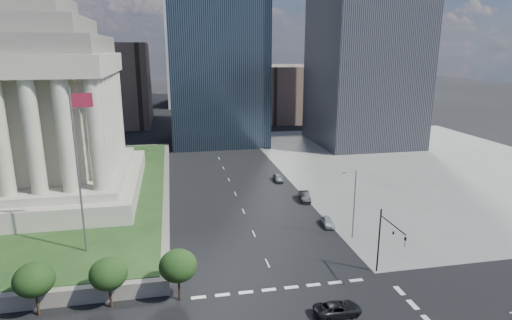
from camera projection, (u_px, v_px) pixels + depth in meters
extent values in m
plane|color=black|center=(209.00, 137.00, 129.47)|extent=(500.00, 500.00, 0.00)
cube|color=slate|center=(421.00, 163.00, 100.19)|extent=(68.00, 90.00, 0.03)
cylinder|color=slate|center=(78.00, 173.00, 50.18)|extent=(0.24, 0.24, 20.00)
cube|color=maroon|center=(81.00, 100.00, 48.26)|extent=(2.40, 0.05, 1.60)
cube|color=black|center=(215.00, 34.00, 117.53)|extent=(26.00, 26.00, 60.00)
cube|color=#4F4136|center=(286.00, 93.00, 161.46)|extent=(20.00, 30.00, 20.00)
cube|color=#4F4136|center=(114.00, 84.00, 148.74)|extent=(24.00, 30.00, 28.00)
cylinder|color=black|center=(379.00, 241.00, 50.62)|extent=(0.18, 0.18, 8.00)
cylinder|color=black|center=(393.00, 225.00, 47.21)|extent=(0.14, 5.50, 0.14)
cube|color=black|center=(405.00, 242.00, 44.80)|extent=(0.30, 0.30, 1.10)
cylinder|color=slate|center=(354.00, 204.00, 59.58)|extent=(0.16, 0.16, 10.00)
cylinder|color=slate|center=(350.00, 172.00, 58.20)|extent=(1.80, 0.12, 0.12)
cube|color=slate|center=(344.00, 173.00, 58.05)|extent=(0.50, 0.22, 0.14)
imported|color=black|center=(338.00, 309.00, 42.98)|extent=(4.93, 2.38, 1.35)
imported|color=#9B9FA4|center=(328.00, 222.00, 64.64)|extent=(1.91, 4.03, 1.33)
imported|color=black|center=(305.00, 196.00, 75.55)|extent=(2.24, 4.79, 1.52)
imported|color=#5C5F64|center=(278.00, 178.00, 86.51)|extent=(1.89, 4.33, 1.45)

